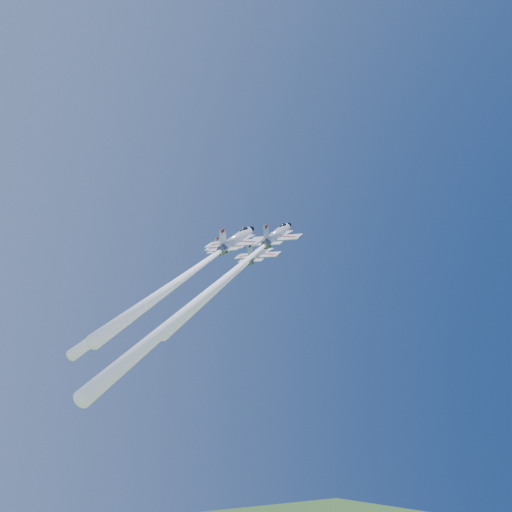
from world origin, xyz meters
TOP-DOWN VIEW (x-y plane):
  - jet_lead at (-6.31, -0.80)m, footprint 34.79×23.34m
  - jet_left at (-18.27, -3.12)m, footprint 38.38×25.75m
  - jet_right at (-16.43, -15.45)m, footprint 47.47×31.84m
  - jet_slot at (-18.77, -9.73)m, footprint 37.66×25.26m

SIDE VIEW (x-z plane):
  - jet_right at x=-16.43m, z-range 60.66..111.16m
  - jet_left at x=-18.27m, z-range 67.48..108.50m
  - jet_slot at x=-18.77m, z-range 69.11..107.52m
  - jet_lead at x=-6.31m, z-range 72.47..108.17m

